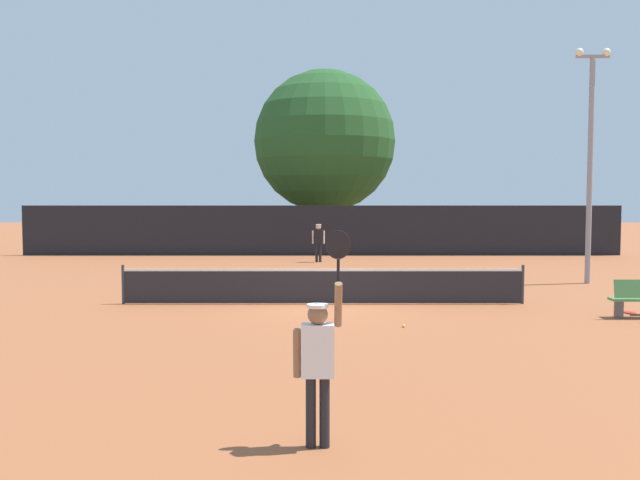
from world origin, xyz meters
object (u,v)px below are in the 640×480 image
object	(u,v)px
tennis_ball	(402,326)
parked_car_far	(477,233)
player_receiving	(317,239)
spare_racket	(629,313)
parked_car_near	(186,233)
parked_car_mid	(423,231)
player_serving	(317,352)
large_tree	(323,141)
light_pole	(589,150)

from	to	relation	value
tennis_ball	parked_car_far	bearing A→B (deg)	73.44
player_receiving	spare_racket	bearing A→B (deg)	120.15
player_receiving	spare_racket	distance (m)	15.69
parked_car_near	parked_car_mid	xyz separation A→B (m)	(14.61, 2.19, 0.00)
player_serving	parked_car_near	bearing A→B (deg)	103.56
player_serving	parked_car_near	world-z (taller)	player_serving
large_tree	parked_car_near	world-z (taller)	large_tree
light_pole	large_tree	distance (m)	19.04
parked_car_mid	parked_car_far	world-z (taller)	same
player_serving	tennis_ball	distance (m)	7.62
player_serving	large_tree	size ratio (longest dim) A/B	0.25
light_pole	parked_car_far	distance (m)	18.21
spare_racket	light_pole	size ratio (longest dim) A/B	0.07
player_receiving	large_tree	distance (m)	10.59
spare_racket	parked_car_mid	bearing A→B (deg)	92.56
parked_car_near	parked_car_far	distance (m)	17.48
player_serving	tennis_ball	size ratio (longest dim) A/B	37.28
light_pole	player_serving	bearing A→B (deg)	-120.97
player_receiving	large_tree	world-z (taller)	large_tree
tennis_ball	parked_car_near	xyz separation A→B (m)	(-9.85, 25.72, 0.74)
player_receiving	spare_racket	world-z (taller)	player_receiving
parked_car_near	parked_car_far	xyz separation A→B (m)	(17.48, -0.08, 0.00)
tennis_ball	spare_racket	xyz separation A→B (m)	(5.92, 1.82, -0.01)
player_serving	spare_racket	size ratio (longest dim) A/B	4.89
player_receiving	parked_car_near	bearing A→B (deg)	-52.64
player_receiving	parked_car_mid	xyz separation A→B (m)	(6.70, 12.55, -0.27)
player_receiving	large_tree	size ratio (longest dim) A/B	0.17
light_pole	tennis_ball	bearing A→B (deg)	-132.58
light_pole	parked_car_mid	xyz separation A→B (m)	(-2.43, 20.09, -3.71)
light_pole	parked_car_mid	distance (m)	20.57
spare_racket	parked_car_mid	distance (m)	26.12
parked_car_far	light_pole	bearing A→B (deg)	-90.88
player_serving	light_pole	distance (m)	17.95
parked_car_mid	light_pole	bearing A→B (deg)	-88.84
spare_racket	parked_car_near	xyz separation A→B (m)	(-15.77, 23.90, 0.76)
spare_racket	light_pole	distance (m)	7.58
player_serving	light_pole	size ratio (longest dim) A/B	0.32
parked_car_near	player_serving	bearing A→B (deg)	-82.08
player_receiving	tennis_ball	size ratio (longest dim) A/B	25.07
tennis_ball	light_pole	size ratio (longest dim) A/B	0.01
spare_racket	parked_car_near	distance (m)	28.64
parked_car_far	parked_car_mid	bearing A→B (deg)	142.29
tennis_ball	player_serving	bearing A→B (deg)	-104.52
player_serving	parked_car_far	distance (m)	34.29
tennis_ball	large_tree	world-z (taller)	large_tree
tennis_ball	parked_car_far	size ratio (longest dim) A/B	0.02
spare_racket	parked_car_near	world-z (taller)	parked_car_near
player_serving	player_receiving	size ratio (longest dim) A/B	1.49
large_tree	light_pole	bearing A→B (deg)	-62.43
parked_car_mid	parked_car_near	bearing A→B (deg)	-177.22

